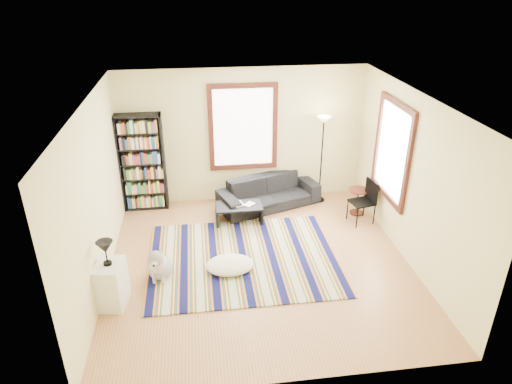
{
  "coord_description": "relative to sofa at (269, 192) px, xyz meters",
  "views": [
    {
      "loc": [
        -0.92,
        -6.35,
        4.49
      ],
      "look_at": [
        0.0,
        0.5,
        1.1
      ],
      "focal_mm": 32.0,
      "sensor_mm": 36.0,
      "label": 1
    }
  ],
  "objects": [
    {
      "name": "floor_cushion",
      "position": [
        -1.0,
        -2.18,
        -0.21
      ],
      "size": [
        0.93,
        0.79,
        0.2
      ],
      "primitive_type": "ellipsoid",
      "rotation": [
        0.0,
        0.0,
        -0.27
      ],
      "color": "beige",
      "rests_on": "floor"
    },
    {
      "name": "window_back",
      "position": [
        -0.48,
        0.42,
        1.29
      ],
      "size": [
        1.2,
        0.06,
        1.6
      ],
      "primitive_type": "cube",
      "color": "white",
      "rests_on": "wall_back"
    },
    {
      "name": "book_b",
      "position": [
        -0.54,
        -0.54,
        0.06
      ],
      "size": [
        0.25,
        0.26,
        0.02
      ],
      "primitive_type": "imported",
      "rotation": [
        0.0,
        0.0,
        -0.75
      ],
      "color": "beige",
      "rests_on": "coffee_table"
    },
    {
      "name": "table_lamp",
      "position": [
        -2.78,
        -2.79,
        0.58
      ],
      "size": [
        0.31,
        0.31,
        0.38
      ],
      "primitive_type": null,
      "rotation": [
        0.0,
        0.0,
        0.36
      ],
      "color": "black",
      "rests_on": "white_cabinet"
    },
    {
      "name": "wall_front",
      "position": [
        -0.48,
        -4.6,
        1.09
      ],
      "size": [
        5.0,
        0.1,
        2.8
      ],
      "primitive_type": "cube",
      "color": "beige",
      "rests_on": "floor"
    },
    {
      "name": "rug",
      "position": [
        -0.74,
        -1.89,
        -0.3
      ],
      "size": [
        3.21,
        2.57,
        0.02
      ],
      "primitive_type": "cube",
      "color": "#0C0E40",
      "rests_on": "floor"
    },
    {
      "name": "ceiling",
      "position": [
        -0.48,
        -2.05,
        2.54
      ],
      "size": [
        5.0,
        5.0,
        0.1
      ],
      "primitive_type": "cube",
      "color": "white",
      "rests_on": "floor"
    },
    {
      "name": "floor",
      "position": [
        -0.48,
        -2.05,
        -0.36
      ],
      "size": [
        5.0,
        5.0,
        0.1
      ],
      "primitive_type": "cube",
      "color": "tan",
      "rests_on": "ground"
    },
    {
      "name": "side_table",
      "position": [
        1.72,
        -0.58,
        -0.04
      ],
      "size": [
        0.45,
        0.45,
        0.54
      ],
      "primitive_type": "cylinder",
      "rotation": [
        0.0,
        0.0,
        0.12
      ],
      "color": "#431A10",
      "rests_on": "floor"
    },
    {
      "name": "coffee_table",
      "position": [
        -0.69,
        -0.59,
        -0.13
      ],
      "size": [
        0.98,
        0.66,
        0.36
      ],
      "primitive_type": "cube",
      "rotation": [
        0.0,
        0.0,
        -0.19
      ],
      "color": "black",
      "rests_on": "floor"
    },
    {
      "name": "white_cabinet",
      "position": [
        -2.78,
        -2.79,
        0.04
      ],
      "size": [
        0.46,
        0.55,
        0.7
      ],
      "primitive_type": "cube",
      "rotation": [
        0.0,
        0.0,
        -0.16
      ],
      "color": "white",
      "rests_on": "floor"
    },
    {
      "name": "bookshelf",
      "position": [
        -2.53,
        0.27,
        0.69
      ],
      "size": [
        0.9,
        0.3,
        2.0
      ],
      "primitive_type": "cube",
      "color": "black",
      "rests_on": "floor"
    },
    {
      "name": "book_a",
      "position": [
        -0.79,
        -0.59,
        0.07
      ],
      "size": [
        0.3,
        0.25,
        0.02
      ],
      "primitive_type": "imported",
      "rotation": [
        0.0,
        0.0,
        0.29
      ],
      "color": "beige",
      "rests_on": "coffee_table"
    },
    {
      "name": "wall_back",
      "position": [
        -0.48,
        0.5,
        1.09
      ],
      "size": [
        5.0,
        0.1,
        2.8
      ],
      "primitive_type": "cube",
      "color": "beige",
      "rests_on": "floor"
    },
    {
      "name": "dog",
      "position": [
        -2.12,
        -2.22,
        0.0
      ],
      "size": [
        0.51,
        0.66,
        0.61
      ],
      "primitive_type": null,
      "rotation": [
        0.0,
        0.0,
        -0.13
      ],
      "color": "#B5B5B5",
      "rests_on": "floor"
    },
    {
      "name": "window_right",
      "position": [
        1.99,
        -1.25,
        1.29
      ],
      "size": [
        0.06,
        1.2,
        1.6
      ],
      "primitive_type": "cube",
      "color": "white",
      "rests_on": "wall_right"
    },
    {
      "name": "folding_chair",
      "position": [
        1.67,
        -0.92,
        0.12
      ],
      "size": [
        0.5,
        0.48,
        0.86
      ],
      "primitive_type": "cube",
      "rotation": [
        0.0,
        0.0,
        0.22
      ],
      "color": "black",
      "rests_on": "floor"
    },
    {
      "name": "sofa",
      "position": [
        0.0,
        0.0,
        0.0
      ],
      "size": [
        1.46,
        2.24,
        0.61
      ],
      "primitive_type": "imported",
      "rotation": [
        0.0,
        0.0,
        0.34
      ],
      "color": "black",
      "rests_on": "floor"
    },
    {
      "name": "wall_right",
      "position": [
        2.07,
        -2.05,
        1.09
      ],
      "size": [
        0.1,
        5.0,
        2.8
      ],
      "primitive_type": "cube",
      "color": "beige",
      "rests_on": "floor"
    },
    {
      "name": "floor_lamp",
      "position": [
        1.11,
        0.1,
        0.62
      ],
      "size": [
        0.36,
        0.36,
        1.86
      ],
      "primitive_type": null,
      "rotation": [
        0.0,
        0.0,
        -0.23
      ],
      "color": "black",
      "rests_on": "floor"
    },
    {
      "name": "wall_left",
      "position": [
        -3.03,
        -2.05,
        1.09
      ],
      "size": [
        0.1,
        5.0,
        2.8
      ],
      "primitive_type": "cube",
      "color": "beige",
      "rests_on": "floor"
    }
  ]
}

